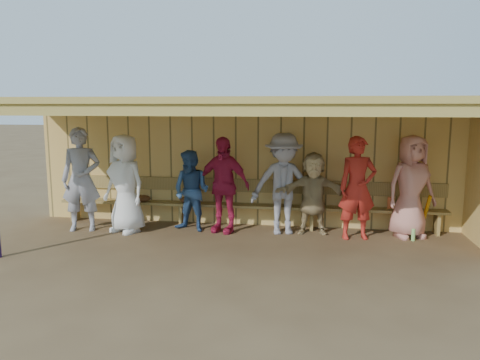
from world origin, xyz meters
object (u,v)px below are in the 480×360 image
object	(u,v)px
player_a	(81,179)
player_g	(357,188)
player_d	(223,185)
player_e	(283,184)
bench	(246,200)
player_h	(411,187)
player_c	(191,191)
player_f	(313,193)
player_b	(125,184)

from	to	relation	value
player_a	player_g	distance (m)	5.14
player_d	player_e	distance (m)	1.14
player_d	bench	world-z (taller)	player_d
player_h	player_d	bearing A→B (deg)	161.23
player_e	player_d	bearing A→B (deg)	170.78
player_c	bench	xyz separation A→B (m)	(0.97, 0.49, -0.24)
player_a	player_g	bearing A→B (deg)	-11.77
player_f	player_g	bearing A→B (deg)	-19.15
player_c	player_e	bearing A→B (deg)	20.25
bench	player_b	bearing A→B (deg)	-161.18
player_g	player_h	xyz separation A→B (m)	(0.96, 0.25, 0.01)
player_c	bench	distance (m)	1.12
player_a	bench	bearing A→B (deg)	0.07
player_d	player_a	bearing A→B (deg)	-158.21
player_h	player_b	bearing A→B (deg)	163.40
player_a	player_f	xyz separation A→B (m)	(4.36, 0.44, -0.22)
player_c	player_f	distance (m)	2.29
player_g	player_f	bearing A→B (deg)	152.03
player_e	player_h	world-z (taller)	player_e
player_b	player_c	bearing A→B (deg)	34.95
player_b	player_g	distance (m)	4.27
player_a	player_c	xyz separation A→B (m)	(2.07, 0.28, -0.22)
player_b	player_h	xyz separation A→B (m)	(5.23, 0.44, 0.01)
player_a	player_h	bearing A→B (deg)	-9.77
bench	player_e	bearing A→B (deg)	-28.56
player_g	player_d	bearing A→B (deg)	166.15
player_d	player_f	bearing A→B (deg)	19.62
player_e	player_g	world-z (taller)	player_e
player_b	player_e	xyz separation A→B (m)	(2.95, 0.33, 0.02)
player_f	bench	xyz separation A→B (m)	(-1.31, 0.33, -0.24)
player_f	player_h	size ratio (longest dim) A/B	0.82
player_d	player_h	xyz separation A→B (m)	(3.42, 0.16, 0.03)
player_e	player_g	bearing A→B (deg)	-17.96
player_d	player_g	world-z (taller)	player_g
player_a	player_h	xyz separation A→B (m)	(6.10, 0.47, -0.06)
player_d	player_c	bearing A→B (deg)	-161.89
player_e	player_f	world-z (taller)	player_e
player_a	player_h	world-z (taller)	player_a
bench	player_f	bearing A→B (deg)	-14.23
player_g	player_h	world-z (taller)	player_h
player_c	player_e	distance (m)	1.74
player_c	player_e	world-z (taller)	player_e
player_e	player_h	bearing A→B (deg)	-8.97
player_c	player_f	bearing A→B (deg)	21.66
player_e	player_f	bearing A→B (deg)	-3.24
player_a	player_b	bearing A→B (deg)	-12.34
player_a	player_h	size ratio (longest dim) A/B	1.06
player_d	player_e	bearing A→B (deg)	17.65
player_c	player_e	size ratio (longest dim) A/B	0.82
player_b	bench	world-z (taller)	player_b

